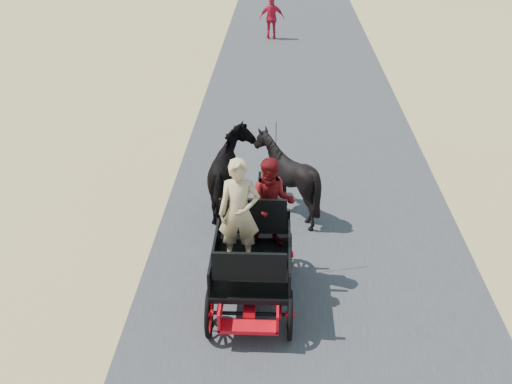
{
  "coord_description": "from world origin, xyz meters",
  "views": [
    {
      "loc": [
        -0.6,
        -8.16,
        6.47
      ],
      "look_at": [
        -1.02,
        2.15,
        1.2
      ],
      "focal_mm": 45.0,
      "sensor_mm": 36.0,
      "label": 1
    }
  ],
  "objects_px": {
    "horse_right": "(286,177)",
    "carriage": "(252,282)",
    "horse_left": "(232,176)",
    "pedestrian": "(272,18)"
  },
  "relations": [
    {
      "from": "horse_left",
      "to": "pedestrian",
      "type": "distance_m",
      "value": 15.08
    },
    {
      "from": "horse_left",
      "to": "pedestrian",
      "type": "xyz_separation_m",
      "value": [
        0.53,
        15.07,
        0.02
      ]
    },
    {
      "from": "carriage",
      "to": "horse_left",
      "type": "bearing_deg",
      "value": 100.39
    },
    {
      "from": "horse_right",
      "to": "pedestrian",
      "type": "bearing_deg",
      "value": -87.85
    },
    {
      "from": "carriage",
      "to": "pedestrian",
      "type": "bearing_deg",
      "value": 90.05
    },
    {
      "from": "carriage",
      "to": "pedestrian",
      "type": "distance_m",
      "value": 18.08
    },
    {
      "from": "horse_right",
      "to": "pedestrian",
      "type": "relative_size",
      "value": 0.98
    },
    {
      "from": "horse_right",
      "to": "carriage",
      "type": "bearing_deg",
      "value": 79.61
    },
    {
      "from": "pedestrian",
      "to": "horse_right",
      "type": "bearing_deg",
      "value": 88.15
    },
    {
      "from": "horse_right",
      "to": "pedestrian",
      "type": "height_order",
      "value": "pedestrian"
    }
  ]
}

